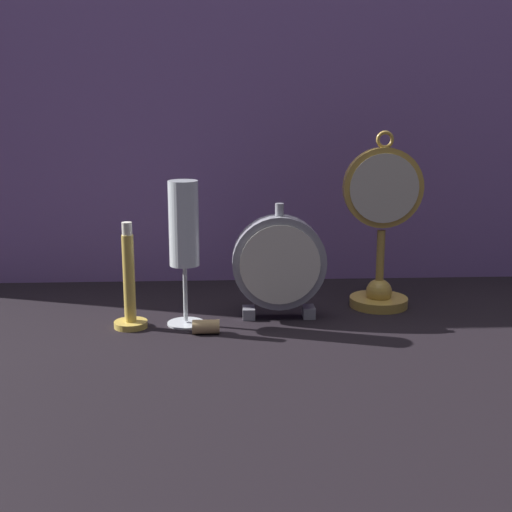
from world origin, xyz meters
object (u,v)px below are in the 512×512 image
brass_candlestick (130,292)px  wine_cork (206,326)px  champagne_flute (184,233)px  mantel_clock_silver (279,263)px  pocket_watch_on_stand (381,233)px

brass_candlestick → wine_cork: brass_candlestick is taller
champagne_flute → brass_candlestick: size_ratio=1.37×
champagne_flute → wine_cork: bearing=-54.4°
champagne_flute → wine_cork: size_ratio=5.52×
mantel_clock_silver → wine_cork: bearing=-148.8°
wine_cork → mantel_clock_silver: bearing=31.2°
pocket_watch_on_stand → wine_cork: (-0.30, -0.13, -0.12)m
brass_candlestick → wine_cork: (0.12, -0.04, -0.05)m
champagne_flute → brass_candlestick: 0.13m
pocket_watch_on_stand → champagne_flute: bearing=-166.1°
pocket_watch_on_stand → mantel_clock_silver: size_ratio=1.58×
wine_cork → champagne_flute: bearing=125.6°
champagne_flute → brass_candlestick: champagne_flute is taller
pocket_watch_on_stand → brass_candlestick: 0.43m
wine_cork → pocket_watch_on_stand: bearing=23.2°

